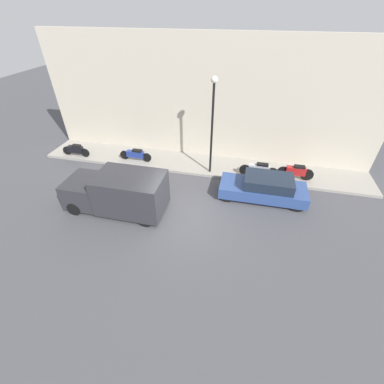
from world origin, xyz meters
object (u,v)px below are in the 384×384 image
scooter_silver (259,169)px  delivery_van (117,192)px  motorcycle_red (296,172)px  streetlamp (213,115)px  parked_car (264,188)px  motorcycle_black (76,150)px  motorcycle_blue (136,154)px

scooter_silver → delivery_van: bearing=122.9°
motorcycle_red → streetlamp: size_ratio=0.37×
motorcycle_red → parked_car: bearing=139.1°
parked_car → delivery_van: size_ratio=0.91×
parked_car → motorcycle_red: size_ratio=2.21×
streetlamp → motorcycle_black: bearing=90.1°
motorcycle_black → parked_car: bearing=-98.0°
scooter_silver → streetlamp: bearing=91.9°
motorcycle_black → scooter_silver: scooter_silver is taller
motorcycle_black → motorcycle_red: motorcycle_red is taller
streetlamp → motorcycle_red: bearing=-86.5°
motorcycle_black → motorcycle_blue: (0.28, -3.93, -0.00)m
scooter_silver → streetlamp: 3.97m
streetlamp → parked_car: bearing=-118.8°
motorcycle_red → streetlamp: streetlamp is taller
motorcycle_blue → scooter_silver: bearing=-91.3°
motorcycle_red → motorcycle_blue: motorcycle_red is taller
motorcycle_blue → streetlamp: size_ratio=0.39×
parked_car → delivery_van: (-2.42, 6.71, 0.38)m
parked_car → delivery_van: delivery_van is taller
delivery_van → scooter_silver: bearing=-57.1°
scooter_silver → motorcycle_blue: size_ratio=1.05×
motorcycle_red → motorcycle_blue: bearing=90.2°
motorcycle_blue → motorcycle_black: bearing=94.0°
parked_car → motorcycle_blue: (1.91, 7.68, -0.05)m
delivery_van → motorcycle_red: (4.36, -8.39, -0.37)m
parked_car → motorcycle_red: bearing=-40.9°
delivery_van → motorcycle_blue: 4.46m
scooter_silver → motorcycle_red: (0.20, -1.96, 0.00)m
scooter_silver → motorcycle_blue: (0.17, 7.40, -0.05)m
motorcycle_red → delivery_van: bearing=117.4°
scooter_silver → motorcycle_blue: scooter_silver is taller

